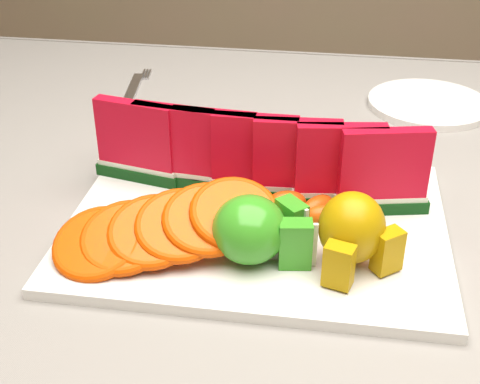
{
  "coord_description": "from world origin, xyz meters",
  "views": [
    {
      "loc": [
        -0.02,
        -0.66,
        1.16
      ],
      "look_at": [
        -0.11,
        -0.08,
        0.81
      ],
      "focal_mm": 50.0,
      "sensor_mm": 36.0,
      "label": 1
    }
  ],
  "objects_px": {
    "apple_cluster": "(257,230)",
    "pear_cluster": "(353,231)",
    "side_plate": "(428,104)",
    "platter": "(257,224)",
    "fork": "(132,92)"
  },
  "relations": [
    {
      "from": "apple_cluster",
      "to": "fork",
      "type": "distance_m",
      "value": 0.49
    },
    {
      "from": "pear_cluster",
      "to": "fork",
      "type": "height_order",
      "value": "pear_cluster"
    },
    {
      "from": "pear_cluster",
      "to": "side_plate",
      "type": "xyz_separation_m",
      "value": [
        0.11,
        0.43,
        -0.05
      ]
    },
    {
      "from": "platter",
      "to": "pear_cluster",
      "type": "distance_m",
      "value": 0.13
    },
    {
      "from": "platter",
      "to": "side_plate",
      "type": "relative_size",
      "value": 1.93
    },
    {
      "from": "platter",
      "to": "apple_cluster",
      "type": "height_order",
      "value": "apple_cluster"
    },
    {
      "from": "apple_cluster",
      "to": "platter",
      "type": "bearing_deg",
      "value": 96.89
    },
    {
      "from": "platter",
      "to": "pear_cluster",
      "type": "bearing_deg",
      "value": -32.63
    },
    {
      "from": "platter",
      "to": "apple_cluster",
      "type": "xyz_separation_m",
      "value": [
        0.01,
        -0.07,
        0.04
      ]
    },
    {
      "from": "pear_cluster",
      "to": "fork",
      "type": "relative_size",
      "value": 0.44
    },
    {
      "from": "side_plate",
      "to": "fork",
      "type": "height_order",
      "value": "side_plate"
    },
    {
      "from": "apple_cluster",
      "to": "pear_cluster",
      "type": "height_order",
      "value": "pear_cluster"
    },
    {
      "from": "platter",
      "to": "fork",
      "type": "distance_m",
      "value": 0.42
    },
    {
      "from": "apple_cluster",
      "to": "side_plate",
      "type": "relative_size",
      "value": 0.54
    },
    {
      "from": "pear_cluster",
      "to": "side_plate",
      "type": "bearing_deg",
      "value": 75.25
    }
  ]
}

